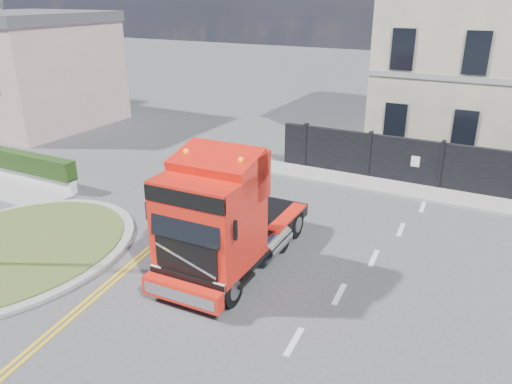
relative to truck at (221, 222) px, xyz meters
The scene contains 7 objects.
ground 1.94m from the truck, 63.46° to the left, with size 120.00×120.00×0.00m, color #424244.
traffic_island 7.05m from the truck, 162.30° to the right, with size 6.80×6.80×0.17m.
hedge_wall 12.81m from the truck, 169.12° to the left, with size 8.00×0.55×1.35m.
seaside_bldg_pink 21.96m from the truck, 153.11° to the left, with size 8.00×8.00×6.00m, color #D1A9A3.
hoarding_fence 12.15m from the truck, 54.74° to the left, with size 18.80×0.25×2.00m.
pavement_far 11.20m from the truck, 54.38° to the left, with size 20.00×1.60×0.12m, color gray.
truck is the anchor object (origin of this frame).
Camera 1 is at (6.35, -11.69, 7.67)m, focal length 35.00 mm.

